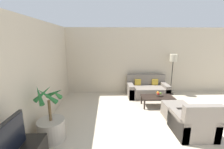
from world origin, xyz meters
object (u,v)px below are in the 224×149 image
television (1,148)px  potted_palm (51,126)px  fruit_bowl (159,95)px  apple_red (158,94)px  coffee_table (157,98)px  armchair (193,124)px  orange_fruit (158,93)px  ottoman (175,110)px  floor_lamp (173,61)px  sofa_loveseat (147,89)px  apple_green (161,93)px

television → potted_palm: potted_palm is taller
fruit_bowl → apple_red: size_ratio=3.08×
potted_palm → coffee_table: size_ratio=1.22×
armchair → orange_fruit: bearing=99.8°
potted_palm → orange_fruit: 3.47m
fruit_bowl → orange_fruit: (-0.04, 0.05, 0.07)m
potted_palm → orange_fruit: size_ratio=14.52×
potted_palm → ottoman: (3.24, 0.93, -0.13)m
floor_lamp → fruit_bowl: floor_lamp is taller
coffee_table → fruit_bowl: (0.08, 0.07, 0.07)m
fruit_bowl → armchair: size_ratio=0.27×
potted_palm → armchair: 3.28m
television → orange_fruit: television is taller
apple_red → orange_fruit: (0.01, 0.09, 0.01)m
fruit_bowl → apple_red: 0.09m
floor_lamp → armchair: bearing=-102.5°
coffee_table → orange_fruit: (0.04, 0.12, 0.14)m
floor_lamp → orange_fruit: floor_lamp is taller
sofa_loveseat → floor_lamp: 1.54m
orange_fruit → ottoman: bearing=-73.2°
apple_red → television: bearing=-135.0°
orange_fruit → armchair: size_ratio=0.10×
floor_lamp → orange_fruit: 1.68m
floor_lamp → armchair: 3.02m
television → floor_lamp: 5.79m
apple_green → orange_fruit: 0.09m
coffee_table → orange_fruit: bearing=71.2°
fruit_bowl → armchair: armchair is taller
coffee_table → apple_green: 0.20m
sofa_loveseat → floor_lamp: floor_lamp is taller
sofa_loveseat → fruit_bowl: size_ratio=6.74×
sofa_loveseat → orange_fruit: bearing=-80.8°
orange_fruit → ottoman: size_ratio=0.13×
television → sofa_loveseat: size_ratio=0.64×
television → apple_green: television is taller
potted_palm → armchair: (3.28, 0.08, -0.06)m
floor_lamp → coffee_table: 1.85m
television → coffee_table: television is taller
apple_green → fruit_bowl: bearing=-169.2°
armchair → ottoman: size_ratio=1.30×
television → potted_palm: bearing=86.7°
ottoman → orange_fruit: bearing=106.8°
floor_lamp → apple_green: floor_lamp is taller
potted_palm → armchair: bearing=1.3°
sofa_loveseat → apple_green: (0.22, -0.90, 0.17)m
potted_palm → coffee_table: potted_palm is taller
ottoman → floor_lamp: bearing=71.2°
floor_lamp → coffee_table: floor_lamp is taller
apple_red → orange_fruit: orange_fruit is taller
potted_palm → apple_green: potted_palm is taller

